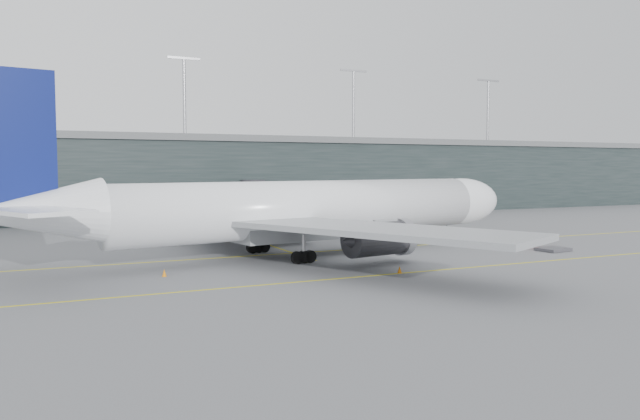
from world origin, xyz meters
name	(u,v)px	position (x,y,z in m)	size (l,w,h in m)	color
ground	(239,251)	(0.00, 0.00, 0.00)	(320.00, 320.00, 0.00)	slate
taxiline_a	(250,256)	(0.00, -4.00, 0.01)	(160.00, 0.25, 0.02)	gold
taxiline_b	(311,281)	(0.00, -20.00, 0.01)	(160.00, 0.25, 0.02)	gold
taxiline_lead_main	(230,232)	(5.00, 20.00, 0.01)	(0.25, 60.00, 0.02)	gold
terminal	(149,176)	(0.00, 58.00, 7.62)	(240.00, 36.00, 29.00)	black
main_aircraft	(306,210)	(5.71, -5.99, 4.88)	(61.90, 57.49, 17.40)	white
jet_bridge	(308,192)	(19.39, 24.64, 5.34)	(12.26, 46.53, 7.13)	#2E2D33
gse_cart	(527,239)	(32.38, -10.50, 0.91)	(2.61, 1.87, 1.64)	#B10C0F
baggage_dolly	(553,249)	(32.26, -14.67, 0.20)	(3.33, 2.67, 0.33)	#3D3C42
uld_a	(175,236)	(-5.17, 9.15, 1.00)	(2.32, 1.97, 1.89)	#333337
uld_b	(197,232)	(-1.88, 11.77, 1.07)	(2.63, 2.31, 2.05)	#333337
uld_c	(225,234)	(1.24, 9.56, 1.01)	(2.45, 2.14, 1.92)	#333337
cone_nose	(518,239)	(34.58, -6.49, 0.35)	(0.44, 0.44, 0.70)	#F44C0D
cone_wing_stbd	(400,270)	(8.66, -19.93, 0.33)	(0.41, 0.41, 0.65)	#D26C0B
cone_wing_port	(271,236)	(7.65, 10.28, 0.31)	(0.39, 0.39, 0.62)	red
cone_tail	(164,273)	(-10.70, -12.78, 0.33)	(0.41, 0.41, 0.65)	orange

